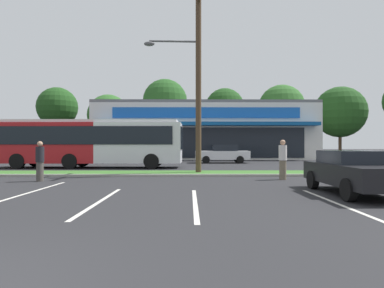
% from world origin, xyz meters
% --- Properties ---
extents(grass_median, '(56.00, 2.20, 0.12)m').
position_xyz_m(grass_median, '(0.00, 14.00, 0.06)').
color(grass_median, '#386B28').
rests_on(grass_median, ground_plane).
extents(curb_lip, '(56.00, 0.24, 0.12)m').
position_xyz_m(curb_lip, '(0.00, 12.78, 0.06)').
color(curb_lip, '#99968C').
rests_on(curb_lip, ground_plane).
extents(parking_stripe_0, '(0.12, 4.80, 0.01)m').
position_xyz_m(parking_stripe_0, '(-2.53, 7.94, 0.00)').
color(parking_stripe_0, silver).
rests_on(parking_stripe_0, ground_plane).
extents(parking_stripe_1, '(0.12, 4.80, 0.01)m').
position_xyz_m(parking_stripe_1, '(0.23, 5.81, 0.00)').
color(parking_stripe_1, silver).
rests_on(parking_stripe_1, ground_plane).
extents(parking_stripe_2, '(0.12, 4.80, 0.01)m').
position_xyz_m(parking_stripe_2, '(2.85, 5.55, 0.00)').
color(parking_stripe_2, silver).
rests_on(parking_stripe_2, ground_plane).
extents(parking_stripe_3, '(0.12, 4.80, 0.01)m').
position_xyz_m(parking_stripe_3, '(6.61, 5.48, 0.00)').
color(parking_stripe_3, silver).
rests_on(parking_stripe_3, ground_plane).
extents(storefront_building, '(24.08, 13.56, 6.27)m').
position_xyz_m(storefront_building, '(4.43, 36.11, 3.14)').
color(storefront_building, silver).
rests_on(storefront_building, ground_plane).
extents(tree_far_left, '(6.06, 6.06, 10.37)m').
position_xyz_m(tree_far_left, '(-17.51, 46.32, 7.32)').
color(tree_far_left, '#473323').
rests_on(tree_far_left, ground_plane).
extents(tree_left, '(6.14, 6.14, 9.05)m').
position_xyz_m(tree_left, '(-9.33, 44.76, 5.96)').
color(tree_left, '#473323').
rests_on(tree_left, ground_plane).
extents(tree_mid_left, '(6.31, 6.31, 10.93)m').
position_xyz_m(tree_mid_left, '(-0.80, 42.81, 7.76)').
color(tree_mid_left, '#473323').
rests_on(tree_mid_left, ground_plane).
extents(tree_mid, '(6.04, 6.04, 10.38)m').
position_xyz_m(tree_mid, '(8.18, 46.96, 7.34)').
color(tree_mid, '#473323').
rests_on(tree_mid, ground_plane).
extents(tree_mid_right, '(7.05, 7.05, 10.73)m').
position_xyz_m(tree_mid_right, '(16.71, 45.87, 7.19)').
color(tree_mid_right, '#473323').
rests_on(tree_mid_right, ground_plane).
extents(tree_right, '(7.39, 7.39, 10.06)m').
position_xyz_m(tree_right, '(24.65, 43.72, 6.36)').
color(tree_right, '#473323').
rests_on(tree_right, ground_plane).
extents(utility_pole, '(3.03, 2.40, 9.78)m').
position_xyz_m(utility_pole, '(3.03, 13.98, 5.24)').
color(utility_pole, '#4C3826').
rests_on(utility_pole, ground_plane).
extents(city_bus, '(12.64, 2.90, 3.25)m').
position_xyz_m(city_bus, '(-4.12, 19.09, 1.77)').
color(city_bus, '#AD191E').
rests_on(city_bus, ground_plane).
extents(car_0, '(1.95, 4.15, 1.37)m').
position_xyz_m(car_0, '(7.93, 7.04, 0.72)').
color(car_0, black).
rests_on(car_0, ground_plane).
extents(car_1, '(4.63, 1.98, 1.60)m').
position_xyz_m(car_1, '(5.57, 24.90, 0.81)').
color(car_1, silver).
rests_on(car_1, ground_plane).
extents(car_2, '(4.11, 1.91, 1.52)m').
position_xyz_m(car_2, '(-9.35, 25.69, 0.78)').
color(car_2, '#515459').
rests_on(car_2, ground_plane).
extents(car_3, '(4.69, 2.01, 1.53)m').
position_xyz_m(car_3, '(-1.18, 26.19, 0.80)').
color(car_3, '#B7B7BC').
rests_on(car_3, ground_plane).
extents(pedestrian_near_bench, '(0.35, 0.35, 1.72)m').
position_xyz_m(pedestrian_near_bench, '(-3.71, 10.74, 0.86)').
color(pedestrian_near_bench, '#47423D').
rests_on(pedestrian_near_bench, ground_plane).
extents(pedestrian_by_pole, '(0.36, 0.36, 1.79)m').
position_xyz_m(pedestrian_by_pole, '(6.89, 11.34, 0.90)').
color(pedestrian_by_pole, '#726651').
rests_on(pedestrian_by_pole, ground_plane).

